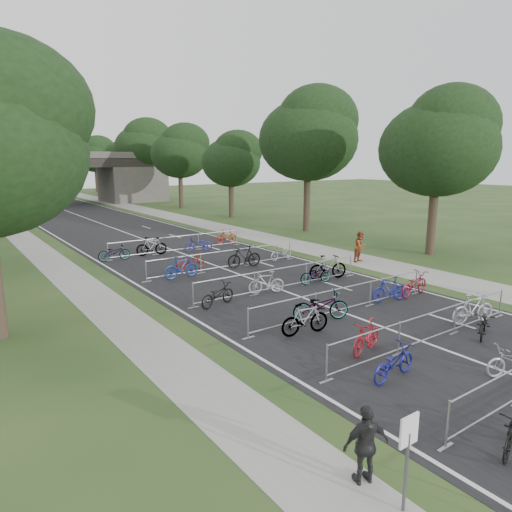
% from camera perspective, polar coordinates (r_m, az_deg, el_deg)
% --- Properties ---
extents(road, '(11.00, 140.00, 0.01)m').
position_cam_1_polar(road, '(53.02, -21.08, 4.67)').
color(road, black).
rests_on(road, ground).
extents(sidewalk_right, '(3.00, 140.00, 0.01)m').
position_cam_1_polar(sidewalk_right, '(55.49, -13.05, 5.45)').
color(sidewalk_right, gray).
rests_on(sidewalk_right, ground).
extents(sidewalk_left, '(2.00, 140.00, 0.01)m').
position_cam_1_polar(sidewalk_left, '(51.72, -29.15, 3.80)').
color(sidewalk_left, gray).
rests_on(sidewalk_left, ground).
extents(lane_markings, '(0.12, 140.00, 0.00)m').
position_cam_1_polar(lane_markings, '(53.02, -21.08, 4.67)').
color(lane_markings, silver).
rests_on(lane_markings, ground).
extents(overpass_bridge, '(31.00, 8.00, 7.05)m').
position_cam_1_polar(overpass_bridge, '(67.37, -24.55, 8.80)').
color(overpass_bridge, '#4D4A45').
rests_on(overpass_bridge, ground).
extents(park_sign, '(0.45, 0.06, 1.83)m').
position_cam_1_polar(park_sign, '(8.66, 18.46, -21.56)').
color(park_sign, '#4C4C51').
rests_on(park_sign, ground).
extents(tree_right_0, '(7.17, 7.17, 10.93)m').
position_cam_1_polar(tree_right_0, '(31.03, 22.05, 12.85)').
color(tree_right_0, '#33261C').
rests_on(tree_right_0, ground).
extents(tree_right_1, '(8.18, 8.18, 12.47)m').
position_cam_1_polar(tree_right_1, '(38.96, 6.75, 14.69)').
color(tree_right_1, '#33261C').
rests_on(tree_right_1, ground).
extents(tree_right_2, '(6.16, 6.16, 9.39)m').
position_cam_1_polar(tree_right_2, '(48.53, -3.01, 11.89)').
color(tree_right_2, '#33261C').
rests_on(tree_right_2, ground).
extents(tree_right_3, '(7.17, 7.17, 10.93)m').
position_cam_1_polar(tree_right_3, '(59.03, -9.41, 12.70)').
color(tree_right_3, '#33261C').
rests_on(tree_right_3, ground).
extents(tree_right_4, '(8.18, 8.18, 12.47)m').
position_cam_1_polar(tree_right_4, '(70.03, -13.86, 13.17)').
color(tree_right_4, '#33261C').
rests_on(tree_right_4, ground).
extents(tree_right_5, '(6.16, 6.16, 9.39)m').
position_cam_1_polar(tree_right_5, '(81.27, -16.97, 11.40)').
color(tree_right_5, '#33261C').
rests_on(tree_right_5, ground).
extents(tree_right_6, '(7.17, 7.17, 10.93)m').
position_cam_1_polar(tree_right_6, '(92.73, -19.42, 11.85)').
color(tree_right_6, '#33261C').
rests_on(tree_right_6, ground).
extents(barrier_row_2, '(9.70, 0.08, 1.10)m').
position_cam_1_polar(barrier_row_2, '(16.20, 20.77, -8.42)').
color(barrier_row_2, '#9D9FA4').
rests_on(barrier_row_2, ground).
extents(barrier_row_3, '(9.70, 0.08, 1.10)m').
position_cam_1_polar(barrier_row_3, '(18.44, 10.96, -5.38)').
color(barrier_row_3, '#9D9FA4').
rests_on(barrier_row_3, ground).
extents(barrier_row_4, '(9.70, 0.08, 1.10)m').
position_cam_1_polar(barrier_row_4, '(21.28, 3.19, -2.84)').
color(barrier_row_4, '#9D9FA4').
rests_on(barrier_row_4, ground).
extents(barrier_row_5, '(9.70, 0.08, 1.10)m').
position_cam_1_polar(barrier_row_5, '(25.27, -3.86, -0.48)').
color(barrier_row_5, '#9D9FA4').
rests_on(barrier_row_5, ground).
extents(barrier_row_6, '(9.70, 0.08, 1.10)m').
position_cam_1_polar(barrier_row_6, '(30.46, -9.76, 1.51)').
color(barrier_row_6, '#9D9FA4').
rests_on(barrier_row_6, ground).
extents(bike_8, '(1.85, 0.78, 0.95)m').
position_cam_1_polar(bike_8, '(13.47, 16.82, -12.66)').
color(bike_8, navy).
rests_on(bike_8, ground).
extents(bike_9, '(1.83, 0.94, 1.06)m').
position_cam_1_polar(bike_9, '(14.91, 13.64, -9.79)').
color(bike_9, maroon).
rests_on(bike_9, ground).
extents(bike_10, '(1.81, 1.26, 0.90)m').
position_cam_1_polar(bike_10, '(17.59, 26.62, -7.65)').
color(bike_10, black).
rests_on(bike_10, ground).
extents(bike_11, '(2.00, 1.01, 1.15)m').
position_cam_1_polar(bike_11, '(18.71, 25.50, -6.00)').
color(bike_11, '#AEADB5').
rests_on(bike_11, ground).
extents(bike_12, '(1.93, 0.82, 1.12)m').
position_cam_1_polar(bike_12, '(16.01, 6.15, -7.86)').
color(bike_12, '#9D9FA4').
rests_on(bike_12, ground).
extents(bike_13, '(2.28, 1.57, 1.14)m').
position_cam_1_polar(bike_13, '(17.46, 8.08, -6.20)').
color(bike_13, '#9D9FA4').
rests_on(bike_13, ground).
extents(bike_14, '(1.82, 0.91, 1.06)m').
position_cam_1_polar(bike_14, '(20.38, 16.33, -4.04)').
color(bike_14, navy).
rests_on(bike_14, ground).
extents(bike_15, '(2.09, 0.95, 1.06)m').
position_cam_1_polar(bike_15, '(21.56, 19.17, -3.34)').
color(bike_15, maroon).
rests_on(bike_15, ground).
extents(bike_16, '(1.94, 1.09, 0.96)m').
position_cam_1_polar(bike_16, '(19.03, -4.84, -4.85)').
color(bike_16, black).
rests_on(bike_16, ground).
extents(bike_17, '(1.76, 1.00, 1.02)m').
position_cam_1_polar(bike_17, '(20.69, 1.31, -3.36)').
color(bike_17, '#9B99A0').
rests_on(bike_17, ground).
extents(bike_18, '(1.84, 0.83, 0.93)m').
position_cam_1_polar(bike_18, '(22.55, 7.47, -2.28)').
color(bike_18, '#9D9FA4').
rests_on(bike_18, ground).
extents(bike_19, '(2.17, 1.12, 1.26)m').
position_cam_1_polar(bike_19, '(23.40, 8.98, -1.40)').
color(bike_19, '#9D9FA4').
rests_on(bike_19, ground).
extents(bike_20, '(1.92, 0.58, 1.15)m').
position_cam_1_polar(bike_20, '(23.64, -9.32, -1.40)').
color(bike_20, navy).
rests_on(bike_20, ground).
extents(bike_21, '(1.90, 0.84, 0.97)m').
position_cam_1_polar(bike_21, '(25.34, -8.26, -0.69)').
color(bike_21, maroon).
rests_on(bike_21, ground).
extents(bike_22, '(2.10, 0.87, 1.22)m').
position_cam_1_polar(bike_22, '(25.68, -1.49, -0.11)').
color(bike_22, black).
rests_on(bike_22, ground).
extents(bike_23, '(1.74, 0.77, 0.89)m').
position_cam_1_polar(bike_23, '(27.68, 3.19, 0.41)').
color(bike_23, '#9A9CA1').
rests_on(bike_23, ground).
extents(bike_24, '(1.93, 0.82, 0.99)m').
position_cam_1_polar(bike_24, '(28.72, -17.32, 0.40)').
color(bike_24, '#9D9FA4').
rests_on(bike_24, ground).
extents(bike_25, '(2.02, 0.81, 1.18)m').
position_cam_1_polar(bike_25, '(29.69, -12.92, 1.19)').
color(bike_25, '#9D9FA4').
rests_on(bike_25, ground).
extents(bike_26, '(1.97, 1.08, 0.98)m').
position_cam_1_polar(bike_26, '(30.42, -7.20, 1.47)').
color(bike_26, navy).
rests_on(bike_26, ground).
extents(bike_27, '(1.70, 0.63, 1.00)m').
position_cam_1_polar(bike_27, '(33.27, -3.75, 2.45)').
color(bike_27, maroon).
rests_on(bike_27, ground).
extents(pedestrian_b, '(0.98, 0.82, 1.83)m').
position_cam_1_polar(pedestrian_b, '(27.75, 12.92, 1.14)').
color(pedestrian_b, brown).
rests_on(pedestrian_b, ground).
extents(pedestrian_c, '(0.99, 0.66, 1.56)m').
position_cam_1_polar(pedestrian_c, '(9.37, 13.57, -21.99)').
color(pedestrian_c, '#242426').
rests_on(pedestrian_c, ground).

